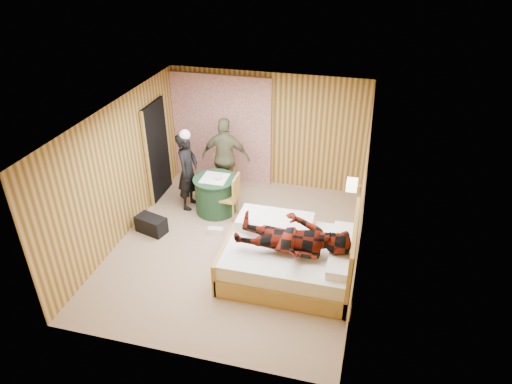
% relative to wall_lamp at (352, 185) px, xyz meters
% --- Properties ---
extents(floor, '(4.20, 5.00, 0.01)m').
position_rel_wall_lamp_xyz_m(floor, '(-1.92, -0.45, -1.30)').
color(floor, tan).
rests_on(floor, ground).
extents(ceiling, '(4.20, 5.00, 0.01)m').
position_rel_wall_lamp_xyz_m(ceiling, '(-1.92, -0.45, 1.20)').
color(ceiling, silver).
rests_on(ceiling, wall_back).
extents(wall_back, '(4.20, 0.02, 2.50)m').
position_rel_wall_lamp_xyz_m(wall_back, '(-1.92, 2.05, -0.05)').
color(wall_back, tan).
rests_on(wall_back, floor).
extents(wall_left, '(0.02, 5.00, 2.50)m').
position_rel_wall_lamp_xyz_m(wall_left, '(-4.02, -0.45, -0.05)').
color(wall_left, tan).
rests_on(wall_left, floor).
extents(wall_right, '(0.02, 5.00, 2.50)m').
position_rel_wall_lamp_xyz_m(wall_right, '(0.18, -0.45, -0.05)').
color(wall_right, tan).
rests_on(wall_right, floor).
extents(curtain, '(2.20, 0.08, 2.40)m').
position_rel_wall_lamp_xyz_m(curtain, '(-2.92, 1.98, -0.10)').
color(curtain, beige).
rests_on(curtain, floor).
extents(doorway, '(0.06, 0.90, 2.05)m').
position_rel_wall_lamp_xyz_m(doorway, '(-3.98, 0.95, -0.28)').
color(doorway, black).
rests_on(doorway, floor).
extents(wall_lamp, '(0.26, 0.24, 0.16)m').
position_rel_wall_lamp_xyz_m(wall_lamp, '(0.00, 0.00, 0.00)').
color(wall_lamp, gold).
rests_on(wall_lamp, wall_right).
extents(bed, '(2.12, 1.67, 1.15)m').
position_rel_wall_lamp_xyz_m(bed, '(-0.80, -0.92, -0.97)').
color(bed, tan).
rests_on(bed, floor).
extents(nightstand, '(0.40, 0.54, 0.53)m').
position_rel_wall_lamp_xyz_m(nightstand, '(-0.04, -0.34, -1.03)').
color(nightstand, tan).
rests_on(nightstand, floor).
extents(round_table, '(0.86, 0.86, 0.76)m').
position_rel_wall_lamp_xyz_m(round_table, '(-2.64, 0.60, -0.92)').
color(round_table, '#1E4129').
rests_on(round_table, floor).
extents(chair_far, '(0.53, 0.53, 0.93)m').
position_rel_wall_lamp_xyz_m(chair_far, '(-2.66, 1.27, -0.76)').
color(chair_far, tan).
rests_on(chair_far, floor).
extents(chair_near, '(0.42, 0.42, 0.93)m').
position_rel_wall_lamp_xyz_m(chair_near, '(-2.26, 0.45, -0.76)').
color(chair_near, tan).
rests_on(chair_near, floor).
extents(duffel_bag, '(0.63, 0.45, 0.32)m').
position_rel_wall_lamp_xyz_m(duffel_bag, '(-3.58, -0.40, -1.14)').
color(duffel_bag, black).
rests_on(duffel_bag, floor).
extents(sneaker_left, '(0.30, 0.15, 0.13)m').
position_rel_wall_lamp_xyz_m(sneaker_left, '(-2.39, -0.17, -1.24)').
color(sneaker_left, white).
rests_on(sneaker_left, floor).
extents(sneaker_right, '(0.33, 0.22, 0.13)m').
position_rel_wall_lamp_xyz_m(sneaker_right, '(-2.55, 0.77, -1.23)').
color(sneaker_right, white).
rests_on(sneaker_right, floor).
extents(woman_standing, '(0.41, 0.60, 1.61)m').
position_rel_wall_lamp_xyz_m(woman_standing, '(-3.22, 0.65, -0.49)').
color(woman_standing, black).
rests_on(woman_standing, floor).
extents(man_at_table, '(1.04, 0.50, 1.72)m').
position_rel_wall_lamp_xyz_m(man_at_table, '(-2.64, 1.32, -0.44)').
color(man_at_table, brown).
rests_on(man_at_table, floor).
extents(man_on_bed, '(0.86, 0.67, 1.77)m').
position_rel_wall_lamp_xyz_m(man_on_bed, '(-0.77, -1.15, -0.29)').
color(man_on_bed, '#601309').
rests_on(man_on_bed, bed).
extents(book_lower, '(0.21, 0.25, 0.02)m').
position_rel_wall_lamp_xyz_m(book_lower, '(-0.04, -0.39, -0.76)').
color(book_lower, white).
rests_on(book_lower, nightstand).
extents(book_upper, '(0.23, 0.26, 0.02)m').
position_rel_wall_lamp_xyz_m(book_upper, '(-0.04, -0.39, -0.74)').
color(book_upper, white).
rests_on(book_upper, nightstand).
extents(cup_nightstand, '(0.13, 0.13, 0.09)m').
position_rel_wall_lamp_xyz_m(cup_nightstand, '(-0.04, -0.21, -0.73)').
color(cup_nightstand, white).
rests_on(cup_nightstand, nightstand).
extents(cup_table, '(0.13, 0.13, 0.10)m').
position_rel_wall_lamp_xyz_m(cup_table, '(-2.54, 0.55, -0.49)').
color(cup_table, white).
rests_on(cup_table, round_table).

